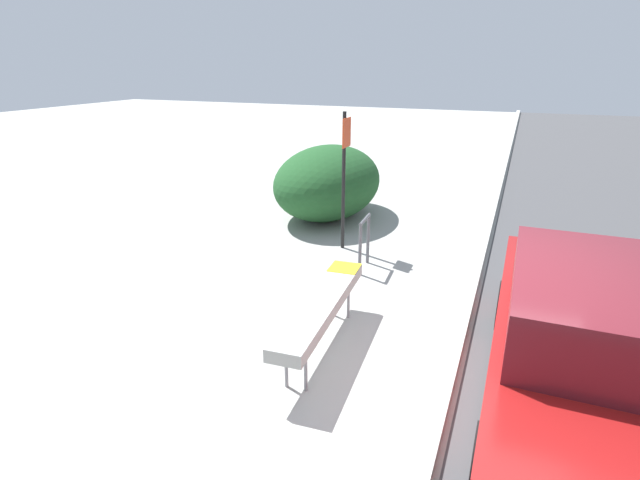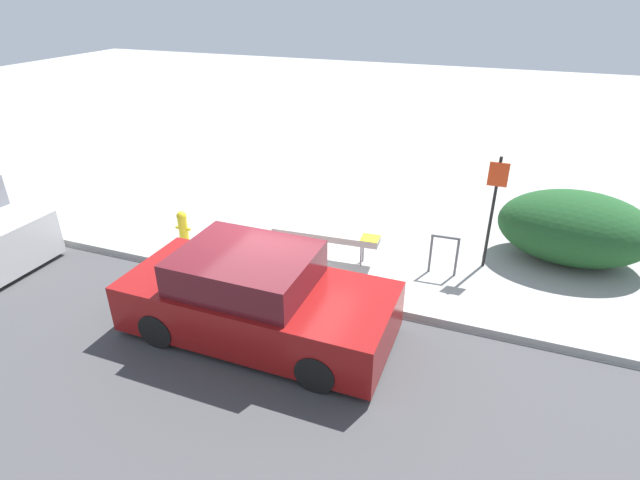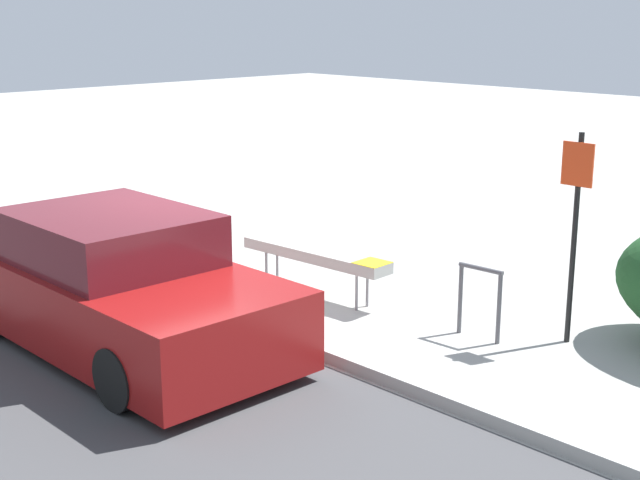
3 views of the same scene
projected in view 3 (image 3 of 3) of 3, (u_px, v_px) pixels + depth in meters
ground_plane at (210, 313)px, 10.67m from camera, size 60.00×60.00×0.00m
curb at (210, 308)px, 10.65m from camera, size 60.00×0.20×0.13m
bench at (315, 255)px, 11.22m from camera, size 2.25×0.50×0.61m
bike_rack at (480, 295)px, 9.74m from camera, size 0.55×0.08×0.83m
sign_post at (575, 219)px, 9.41m from camera, size 0.36×0.08×2.30m
fire_hydrant at (144, 228)px, 13.12m from camera, size 0.36×0.22×0.77m
parked_car_near at (118, 287)px, 9.47m from camera, size 4.32×1.93×1.46m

